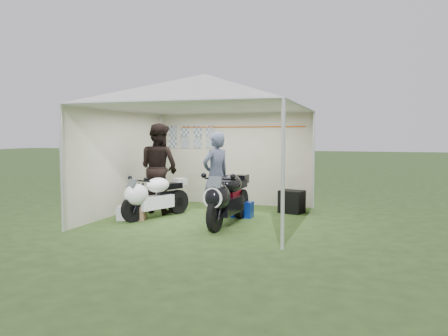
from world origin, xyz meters
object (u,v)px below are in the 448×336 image
(motorcycle_white, at_px, (153,195))
(motorcycle_black, at_px, (227,197))
(crate_0, at_px, (128,213))
(canopy_tent, at_px, (206,95))
(person_blue_jacket, at_px, (216,175))
(paddock_stand, at_px, (242,209))
(person_dark_jacket, at_px, (159,168))
(equipment_box, at_px, (292,202))
(crate_1, at_px, (137,213))

(motorcycle_white, distance_m, motorcycle_black, 1.71)
(motorcycle_black, bearing_deg, crate_0, -175.33)
(canopy_tent, bearing_deg, person_blue_jacket, 10.57)
(motorcycle_white, bearing_deg, canopy_tent, 43.17)
(paddock_stand, relative_size, person_dark_jacket, 0.22)
(motorcycle_white, bearing_deg, motorcycle_black, 14.80)
(person_dark_jacket, relative_size, person_blue_jacket, 1.11)
(canopy_tent, bearing_deg, equipment_box, 35.62)
(person_dark_jacket, bearing_deg, canopy_tent, -175.21)
(canopy_tent, bearing_deg, person_dark_jacket, 166.64)
(motorcycle_white, height_order, motorcycle_black, motorcycle_black)
(canopy_tent, relative_size, crate_1, 16.88)
(paddock_stand, relative_size, crate_0, 1.09)
(motorcycle_black, relative_size, crate_0, 5.01)
(canopy_tent, relative_size, motorcycle_black, 2.76)
(person_dark_jacket, bearing_deg, motorcycle_white, 124.19)
(canopy_tent, distance_m, crate_1, 2.81)
(canopy_tent, relative_size, equipment_box, 11.17)
(person_dark_jacket, relative_size, crate_1, 5.98)
(canopy_tent, xyz_separation_m, motorcycle_white, (-1.04, -0.40, -2.09))
(paddock_stand, xyz_separation_m, person_dark_jacket, (-1.94, -0.02, 0.84))
(motorcycle_black, xyz_separation_m, paddock_stand, (0.05, 0.93, -0.40))
(paddock_stand, xyz_separation_m, crate_0, (-2.18, -1.00, -0.03))
(paddock_stand, distance_m, equipment_box, 1.25)
(canopy_tent, xyz_separation_m, paddock_stand, (0.71, 0.31, -2.41))
(person_dark_jacket, height_order, equipment_box, person_dark_jacket)
(person_blue_jacket, relative_size, crate_1, 5.40)
(crate_0, xyz_separation_m, crate_1, (0.20, 0.05, 0.01))
(motorcycle_white, relative_size, equipment_box, 3.33)
(person_blue_jacket, bearing_deg, motorcycle_white, -39.24)
(motorcycle_white, bearing_deg, person_blue_jacket, 41.49)
(motorcycle_black, bearing_deg, person_blue_jacket, 127.22)
(person_dark_jacket, bearing_deg, crate_1, 105.86)
(person_blue_jacket, distance_m, crate_0, 1.99)
(motorcycle_black, height_order, crate_0, motorcycle_black)
(motorcycle_white, relative_size, person_dark_jacket, 0.84)
(person_blue_jacket, relative_size, equipment_box, 3.58)
(person_blue_jacket, bearing_deg, paddock_stand, 150.52)
(person_dark_jacket, xyz_separation_m, person_blue_jacket, (1.44, -0.25, -0.10))
(motorcycle_black, bearing_deg, person_dark_jacket, 157.18)
(equipment_box, bearing_deg, crate_1, -148.10)
(crate_1, bearing_deg, motorcycle_white, 45.75)
(equipment_box, bearing_deg, paddock_stand, -137.23)
(paddock_stand, height_order, equipment_box, equipment_box)
(paddock_stand, xyz_separation_m, equipment_box, (0.92, 0.85, 0.09))
(motorcycle_white, height_order, crate_0, motorcycle_white)
(paddock_stand, height_order, person_dark_jacket, person_dark_jacket)
(canopy_tent, distance_m, crate_0, 2.93)
(motorcycle_black, xyz_separation_m, crate_0, (-2.13, -0.07, -0.43))
(paddock_stand, relative_size, crate_1, 1.33)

